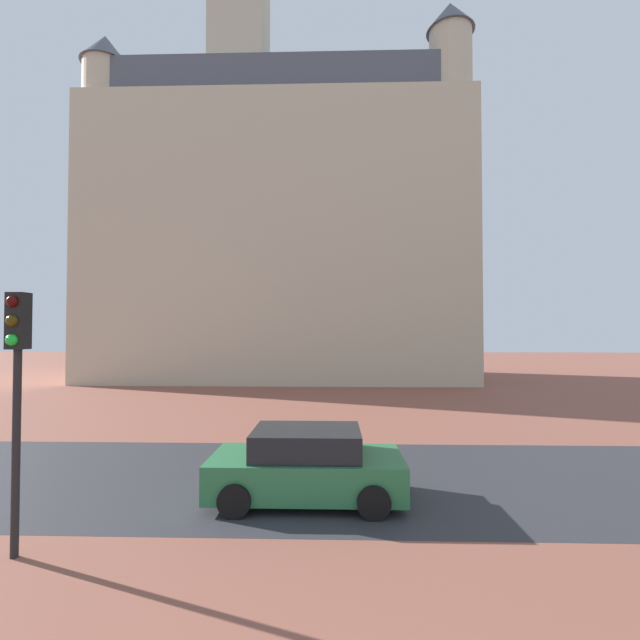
# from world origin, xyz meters

# --- Properties ---
(ground_plane) EXTENTS (120.00, 120.00, 0.00)m
(ground_plane) POSITION_xyz_m (0.00, 10.00, 0.00)
(ground_plane) COLOR brown
(street_asphalt_strip) EXTENTS (120.00, 6.15, 0.00)m
(street_asphalt_strip) POSITION_xyz_m (0.00, 9.34, 0.00)
(street_asphalt_strip) COLOR #2D2D33
(street_asphalt_strip) RESTS_ON ground_plane
(landmark_building) EXTENTS (26.91, 11.14, 40.14)m
(landmark_building) POSITION_xyz_m (-3.86, 31.36, 11.68)
(landmark_building) COLOR beige
(landmark_building) RESTS_ON ground_plane
(car_green) EXTENTS (4.00, 2.04, 1.48)m
(car_green) POSITION_xyz_m (-0.28, 7.99, 0.71)
(car_green) COLOR #287042
(car_green) RESTS_ON ground_plane
(traffic_light_pole) EXTENTS (0.28, 0.34, 4.16)m
(traffic_light_pole) POSITION_xyz_m (-4.72, 5.55, 2.93)
(traffic_light_pole) COLOR black
(traffic_light_pole) RESTS_ON ground_plane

